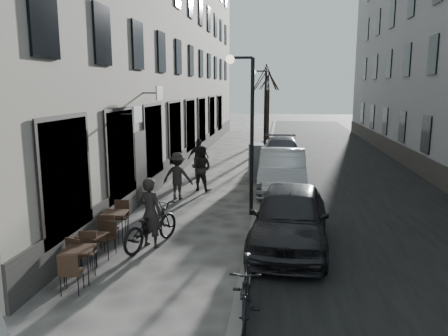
% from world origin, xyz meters
% --- Properties ---
extents(ground, '(120.00, 120.00, 0.00)m').
position_xyz_m(ground, '(0.00, 0.00, 0.00)').
color(ground, '#3B3835').
rests_on(ground, ground).
extents(road, '(7.30, 60.00, 0.00)m').
position_xyz_m(road, '(3.85, 16.00, 0.00)').
color(road, black).
rests_on(road, ground).
extents(kerb, '(0.25, 60.00, 0.12)m').
position_xyz_m(kerb, '(0.20, 16.00, 0.06)').
color(kerb, slate).
rests_on(kerb, ground).
extents(building_left, '(4.00, 35.00, 16.00)m').
position_xyz_m(building_left, '(-6.00, 16.50, 8.00)').
color(building_left, '#A59B8A').
rests_on(building_left, ground).
extents(streetlamp_near, '(0.90, 0.28, 5.09)m').
position_xyz_m(streetlamp_near, '(-0.17, 6.00, 3.16)').
color(streetlamp_near, black).
rests_on(streetlamp_near, ground).
extents(streetlamp_far, '(0.90, 0.28, 5.09)m').
position_xyz_m(streetlamp_far, '(-0.17, 18.00, 3.16)').
color(streetlamp_far, black).
rests_on(streetlamp_far, ground).
extents(tree_near, '(2.40, 2.40, 5.70)m').
position_xyz_m(tree_near, '(-0.10, 21.00, 4.66)').
color(tree_near, black).
rests_on(tree_near, ground).
extents(tree_far, '(2.40, 2.40, 5.70)m').
position_xyz_m(tree_far, '(-0.10, 27.00, 4.66)').
color(tree_far, black).
rests_on(tree_far, ground).
extents(bistro_set_a, '(0.69, 1.52, 0.87)m').
position_xyz_m(bistro_set_a, '(-3.32, 0.57, 0.45)').
color(bistro_set_a, '#2F1F15').
rests_on(bistro_set_a, ground).
extents(bistro_set_b, '(0.69, 1.47, 0.84)m').
position_xyz_m(bistro_set_b, '(-3.43, 1.53, 0.43)').
color(bistro_set_b, '#2F1F15').
rests_on(bistro_set_b, ground).
extents(bistro_set_c, '(0.69, 1.57, 0.91)m').
position_xyz_m(bistro_set_c, '(-3.52, 3.18, 0.47)').
color(bistro_set_c, '#2F1F15').
rests_on(bistro_set_c, ground).
extents(utility_cabinet, '(0.75, 1.17, 1.64)m').
position_xyz_m(utility_cabinet, '(-0.15, 11.36, 0.82)').
color(utility_cabinet, slate).
rests_on(utility_cabinet, ground).
extents(bicycle, '(1.47, 2.27, 1.13)m').
position_xyz_m(bicycle, '(-2.40, 2.79, 0.56)').
color(bicycle, black).
rests_on(bicycle, ground).
extents(cyclist_rider, '(0.78, 0.65, 1.84)m').
position_xyz_m(cyclist_rider, '(-2.40, 2.79, 0.92)').
color(cyclist_rider, black).
rests_on(cyclist_rider, ground).
extents(pedestrian_near, '(1.04, 0.91, 1.81)m').
position_xyz_m(pedestrian_near, '(-2.22, 9.14, 0.91)').
color(pedestrian_near, black).
rests_on(pedestrian_near, ground).
extents(pedestrian_mid, '(1.17, 0.73, 1.75)m').
position_xyz_m(pedestrian_mid, '(-2.84, 7.66, 0.87)').
color(pedestrian_mid, '#282623').
rests_on(pedestrian_mid, ground).
extents(pedestrian_far, '(1.09, 0.95, 1.76)m').
position_xyz_m(pedestrian_far, '(-2.83, 11.81, 0.88)').
color(pedestrian_far, black).
rests_on(pedestrian_far, ground).
extents(car_near, '(2.25, 4.87, 1.62)m').
position_xyz_m(car_near, '(1.19, 3.24, 0.81)').
color(car_near, black).
rests_on(car_near, ground).
extents(car_mid, '(1.78, 5.07, 1.67)m').
position_xyz_m(car_mid, '(1.00, 9.41, 0.83)').
color(car_mid, '#9B9FA3').
rests_on(car_mid, ground).
extents(car_far, '(2.29, 5.18, 1.48)m').
position_xyz_m(car_far, '(1.00, 14.99, 0.74)').
color(car_far, '#3A3E45').
rests_on(car_far, ground).
extents(moped, '(0.61, 1.90, 1.13)m').
position_xyz_m(moped, '(0.35, -0.57, 0.56)').
color(moped, black).
rests_on(moped, ground).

